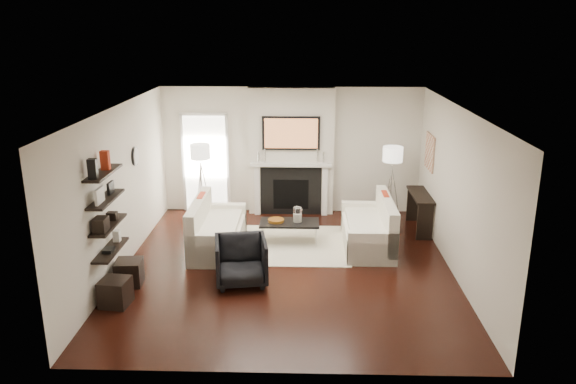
{
  "coord_description": "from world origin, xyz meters",
  "views": [
    {
      "loc": [
        0.28,
        -8.73,
        3.99
      ],
      "look_at": [
        0.0,
        0.6,
        1.15
      ],
      "focal_mm": 35.0,
      "sensor_mm": 36.0,
      "label": 1
    }
  ],
  "objects_px": {
    "lamp_left_shade": "(200,152)",
    "ottoman_near": "(129,272)",
    "lamp_right_shade": "(393,154)",
    "loveseat_left_base": "(218,238)",
    "coffee_table": "(289,223)",
    "armchair": "(241,259)",
    "loveseat_right_base": "(367,236)"
  },
  "relations": [
    {
      "from": "loveseat_left_base",
      "to": "ottoman_near",
      "type": "height_order",
      "value": "loveseat_left_base"
    },
    {
      "from": "lamp_right_shade",
      "to": "ottoman_near",
      "type": "height_order",
      "value": "lamp_right_shade"
    },
    {
      "from": "coffee_table",
      "to": "armchair",
      "type": "xyz_separation_m",
      "value": [
        -0.72,
        -1.7,
        0.01
      ]
    },
    {
      "from": "armchair",
      "to": "lamp_left_shade",
      "type": "distance_m",
      "value": 3.38
    },
    {
      "from": "coffee_table",
      "to": "lamp_right_shade",
      "type": "height_order",
      "value": "lamp_right_shade"
    },
    {
      "from": "loveseat_right_base",
      "to": "armchair",
      "type": "xyz_separation_m",
      "value": [
        -2.16,
        -1.56,
        0.2
      ]
    },
    {
      "from": "armchair",
      "to": "lamp_right_shade",
      "type": "relative_size",
      "value": 2.05
    },
    {
      "from": "armchair",
      "to": "ottoman_near",
      "type": "distance_m",
      "value": 1.78
    },
    {
      "from": "lamp_left_shade",
      "to": "lamp_right_shade",
      "type": "distance_m",
      "value": 3.9
    },
    {
      "from": "lamp_left_shade",
      "to": "armchair",
      "type": "bearing_deg",
      "value": -69.18
    },
    {
      "from": "loveseat_right_base",
      "to": "ottoman_near",
      "type": "height_order",
      "value": "loveseat_right_base"
    },
    {
      "from": "loveseat_right_base",
      "to": "ottoman_near",
      "type": "xyz_separation_m",
      "value": [
        -3.92,
        -1.67,
        -0.01
      ]
    },
    {
      "from": "loveseat_right_base",
      "to": "armchair",
      "type": "bearing_deg",
      "value": -144.04
    },
    {
      "from": "coffee_table",
      "to": "ottoman_near",
      "type": "relative_size",
      "value": 2.75
    },
    {
      "from": "loveseat_right_base",
      "to": "lamp_left_shade",
      "type": "distance_m",
      "value": 3.81
    },
    {
      "from": "coffee_table",
      "to": "lamp_right_shade",
      "type": "bearing_deg",
      "value": 30.15
    },
    {
      "from": "coffee_table",
      "to": "lamp_left_shade",
      "type": "xyz_separation_m",
      "value": [
        -1.86,
        1.31,
        1.05
      ]
    },
    {
      "from": "lamp_left_shade",
      "to": "ottoman_near",
      "type": "distance_m",
      "value": 3.42
    },
    {
      "from": "loveseat_left_base",
      "to": "lamp_left_shade",
      "type": "bearing_deg",
      "value": 109.24
    },
    {
      "from": "lamp_right_shade",
      "to": "armchair",
      "type": "bearing_deg",
      "value": -133.7
    },
    {
      "from": "armchair",
      "to": "lamp_right_shade",
      "type": "xyz_separation_m",
      "value": [
        2.76,
        2.88,
        1.04
      ]
    },
    {
      "from": "loveseat_left_base",
      "to": "coffee_table",
      "type": "distance_m",
      "value": 1.34
    },
    {
      "from": "loveseat_right_base",
      "to": "coffee_table",
      "type": "bearing_deg",
      "value": 174.64
    },
    {
      "from": "ottoman_near",
      "to": "loveseat_right_base",
      "type": "bearing_deg",
      "value": 23.09
    },
    {
      "from": "lamp_right_shade",
      "to": "ottoman_near",
      "type": "bearing_deg",
      "value": -146.51
    },
    {
      "from": "loveseat_right_base",
      "to": "ottoman_near",
      "type": "relative_size",
      "value": 4.5
    },
    {
      "from": "loveseat_left_base",
      "to": "lamp_right_shade",
      "type": "relative_size",
      "value": 4.5
    },
    {
      "from": "coffee_table",
      "to": "lamp_left_shade",
      "type": "relative_size",
      "value": 2.75
    },
    {
      "from": "coffee_table",
      "to": "armchair",
      "type": "bearing_deg",
      "value": -112.89
    },
    {
      "from": "armchair",
      "to": "ottoman_near",
      "type": "relative_size",
      "value": 2.05
    },
    {
      "from": "armchair",
      "to": "lamp_right_shade",
      "type": "height_order",
      "value": "lamp_right_shade"
    },
    {
      "from": "loveseat_left_base",
      "to": "armchair",
      "type": "distance_m",
      "value": 1.5
    }
  ]
}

